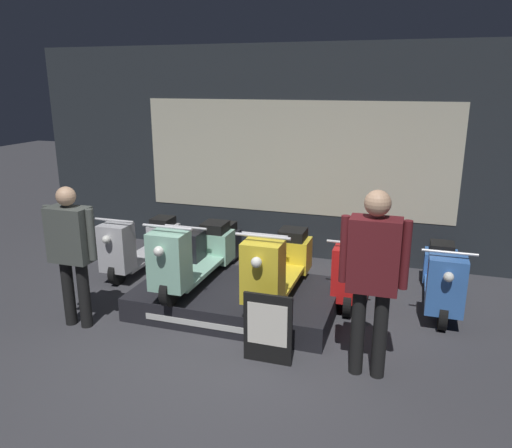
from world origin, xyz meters
TOP-DOWN VIEW (x-y plane):
  - ground_plane at (0.00, 0.00)m, footprint 30.00×30.00m
  - shop_wall_back at (0.00, 3.32)m, footprint 8.63×0.09m
  - display_platform at (-0.16, 1.18)m, footprint 2.36×1.43m
  - scooter_display_left at (-0.69, 1.16)m, footprint 0.57×1.78m
  - scooter_display_right at (0.37, 1.16)m, footprint 0.57×1.78m
  - scooter_backrow_0 at (-1.97, 2.08)m, footprint 0.57×1.78m
  - scooter_backrow_1 at (-0.93, 2.08)m, footprint 0.57×1.78m
  - scooter_backrow_2 at (0.11, 2.08)m, footprint 0.57×1.78m
  - scooter_backrow_3 at (1.15, 2.08)m, footprint 0.57×1.78m
  - scooter_backrow_4 at (2.19, 2.08)m, footprint 0.57×1.78m
  - person_left_browsing at (-1.73, 0.26)m, footprint 0.62×0.26m
  - person_right_browsing at (1.48, 0.26)m, footprint 0.61×0.25m
  - price_sign_board at (0.53, 0.17)m, footprint 0.49×0.04m

SIDE VIEW (x-z plane):
  - ground_plane at x=0.00m, z-range 0.00..0.00m
  - display_platform at x=-0.16m, z-range 0.00..0.28m
  - price_sign_board at x=0.53m, z-range 0.00..0.72m
  - scooter_backrow_0 at x=-1.97m, z-range -0.09..0.82m
  - scooter_backrow_1 at x=-0.93m, z-range -0.09..0.82m
  - scooter_backrow_2 at x=0.11m, z-range -0.09..0.82m
  - scooter_backrow_3 at x=1.15m, z-range -0.09..0.82m
  - scooter_backrow_4 at x=2.19m, z-range -0.09..0.82m
  - scooter_display_left at x=-0.69m, z-range 0.19..1.10m
  - scooter_display_right at x=0.37m, z-range 0.19..1.10m
  - person_left_browsing at x=-1.73m, z-range 0.15..1.75m
  - person_right_browsing at x=1.48m, z-range 0.17..1.95m
  - shop_wall_back at x=0.00m, z-range 0.00..3.20m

